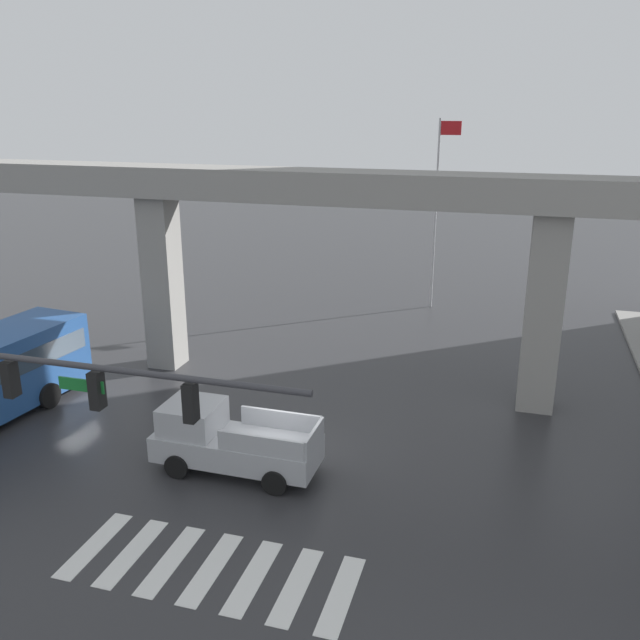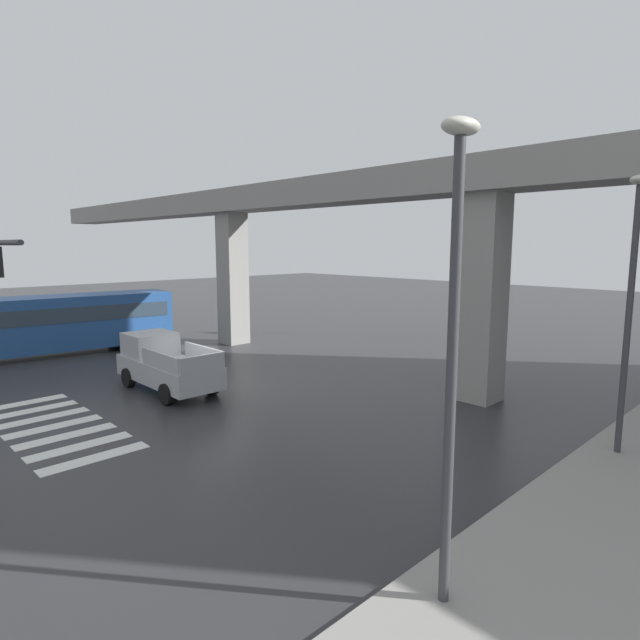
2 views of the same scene
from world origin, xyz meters
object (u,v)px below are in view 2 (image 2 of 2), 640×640
at_px(pickup_truck, 165,364).
at_px(flagpole, 504,239).
at_px(street_lamp_mid_block, 631,285).
at_px(city_bus, 61,321).
at_px(street_lamp_near_corner, 454,315).

bearing_deg(pickup_truck, flagpole, 78.95).
bearing_deg(pickup_truck, street_lamp_mid_block, 20.74).
distance_m(pickup_truck, flagpole, 20.41).
xyz_separation_m(city_bus, street_lamp_mid_block, (24.12, 6.01, 2.83)).
bearing_deg(city_bus, pickup_truck, 3.49).
bearing_deg(street_lamp_mid_block, pickup_truck, -159.26).
bearing_deg(city_bus, street_lamp_mid_block, 14.00).
bearing_deg(flagpole, street_lamp_near_corner, -64.78).
bearing_deg(street_lamp_mid_block, city_bus, -166.00).
bearing_deg(street_lamp_near_corner, city_bus, 174.68).
distance_m(pickup_truck, city_bus, 9.86).
xyz_separation_m(pickup_truck, street_lamp_mid_block, (14.30, 5.41, 3.57)).
relative_size(pickup_truck, street_lamp_mid_block, 0.71).
xyz_separation_m(street_lamp_mid_block, flagpole, (-10.50, 14.04, 1.31)).
xyz_separation_m(city_bus, street_lamp_near_corner, (24.12, -2.25, 2.83)).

